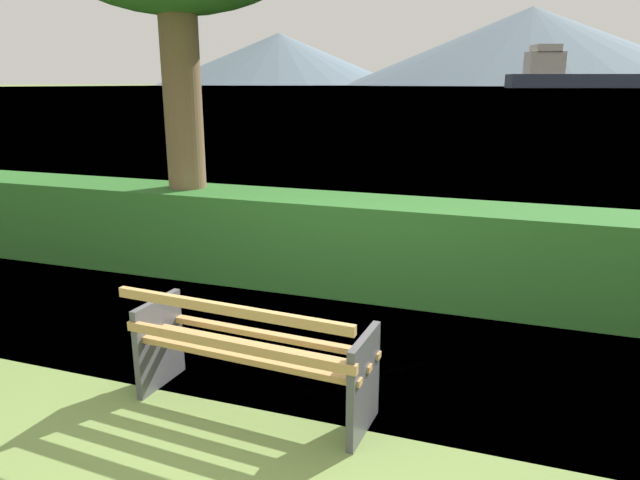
# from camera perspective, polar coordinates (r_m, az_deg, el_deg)

# --- Properties ---
(ground_plane) EXTENTS (1400.00, 1400.00, 0.00)m
(ground_plane) POSITION_cam_1_polar(r_m,az_deg,el_deg) (4.26, -6.28, -15.82)
(ground_plane) COLOR olive
(water_surface) EXTENTS (620.00, 620.00, 0.00)m
(water_surface) POSITION_cam_1_polar(r_m,az_deg,el_deg) (313.23, 19.52, 14.00)
(water_surface) COLOR #6B8EA3
(water_surface) RESTS_ON ground_plane
(park_bench) EXTENTS (1.71, 0.67, 0.87)m
(park_bench) POSITION_cam_1_polar(r_m,az_deg,el_deg) (4.01, -6.88, -11.00)
(park_bench) COLOR tan
(park_bench) RESTS_ON ground_plane
(hedge_row) EXTENTS (13.92, 0.83, 1.00)m
(hedge_row) POSITION_cam_1_polar(r_m,az_deg,el_deg) (6.26, 3.52, -0.48)
(hedge_row) COLOR #2D6B28
(hedge_row) RESTS_ON ground_plane
(cargo_ship_large) EXTENTS (85.26, 36.65, 18.63)m
(cargo_ship_large) POSITION_cam_1_polar(r_m,az_deg,el_deg) (295.92, 25.06, 14.45)
(cargo_ship_large) COLOR #2D384C
(cargo_ship_large) RESTS_ON water_surface
(fishing_boat_near) EXTENTS (4.46, 5.16, 2.14)m
(fishing_boat_near) POSITION_cam_1_polar(r_m,az_deg,el_deg) (145.00, -12.67, 14.32)
(fishing_boat_near) COLOR #B2332D
(fishing_boat_near) RESTS_ON water_surface
(distant_hills) EXTENTS (854.21, 374.22, 69.83)m
(distant_hills) POSITION_cam_1_polar(r_m,az_deg,el_deg) (587.59, 26.20, 16.63)
(distant_hills) COLOR slate
(distant_hills) RESTS_ON ground_plane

